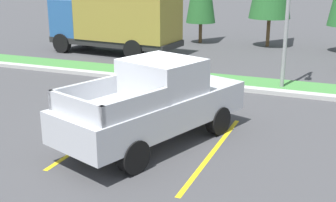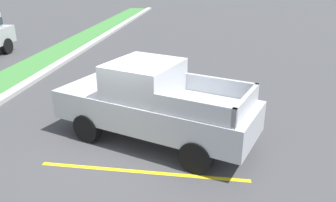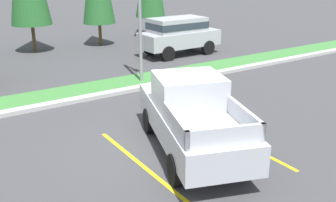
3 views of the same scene
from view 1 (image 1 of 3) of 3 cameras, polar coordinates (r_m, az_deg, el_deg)
The scene contains 7 objects.
ground_plane at distance 11.84m, azimuth -2.32°, elevation -3.95°, with size 120.00×120.00×0.00m, color #424244.
parking_line_near at distance 11.77m, azimuth -8.69°, elevation -4.25°, with size 0.12×4.80×0.01m, color yellow.
parking_line_far at distance 10.60m, azimuth 5.96°, elevation -6.58°, with size 0.12×4.80×0.01m, color yellow.
curb_strip at distance 16.28m, azimuth 5.01°, elevation 2.11°, with size 56.00×0.40×0.15m, color #B2B2AD.
grass_median at distance 17.32m, azimuth 6.11°, elevation 2.82°, with size 56.00×1.80×0.06m, color #42843D.
pickup_truck_main at distance 10.78m, azimuth -1.63°, elevation -0.22°, with size 3.52×5.55×2.10m.
cargo_truck_distant at distance 22.64m, azimuth -6.75°, elevation 10.78°, with size 6.98×3.00×3.40m.
Camera 1 is at (4.64, -10.05, 4.21)m, focal length 46.54 mm.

